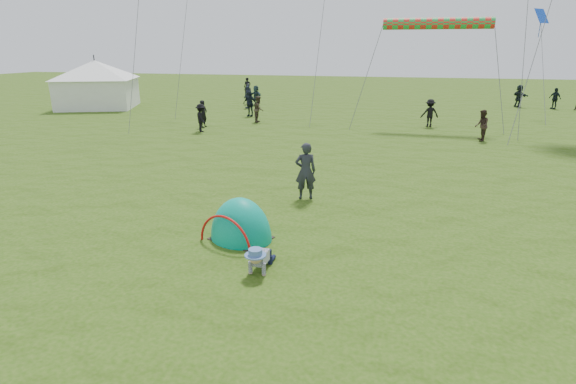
% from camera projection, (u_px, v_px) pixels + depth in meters
% --- Properties ---
extents(ground, '(140.00, 140.00, 0.00)m').
position_uv_depth(ground, '(294.00, 286.00, 9.02)').
color(ground, '#234809').
extents(crawling_toddler, '(0.61, 0.84, 0.63)m').
position_uv_depth(crawling_toddler, '(259.00, 258.00, 9.52)').
color(crawling_toddler, black).
rests_on(crawling_toddler, ground).
extents(popup_tent, '(2.00, 1.83, 2.12)m').
position_uv_depth(popup_tent, '(241.00, 238.00, 11.26)').
color(popup_tent, '#018A68').
rests_on(popup_tent, ground).
extents(standing_adult, '(0.76, 0.62, 1.80)m').
position_uv_depth(standing_adult, '(306.00, 171.00, 13.98)').
color(standing_adult, '#24262D').
rests_on(standing_adult, ground).
extents(event_marquee, '(7.38, 7.38, 3.91)m').
position_uv_depth(event_marquee, '(97.00, 82.00, 35.39)').
color(event_marquee, white).
rests_on(event_marquee, ground).
extents(crowd_person_0, '(0.46, 0.63, 1.60)m').
position_uv_depth(crowd_person_0, '(204.00, 114.00, 26.82)').
color(crowd_person_0, black).
rests_on(crowd_person_0, ground).
extents(crowd_person_1, '(0.62, 0.79, 1.59)m').
position_uv_depth(crowd_person_1, '(482.00, 125.00, 22.82)').
color(crowd_person_1, '#33241E').
rests_on(crowd_person_1, ground).
extents(crowd_person_2, '(0.66, 1.09, 1.74)m').
position_uv_depth(crowd_person_2, '(248.00, 97.00, 35.28)').
color(crowd_person_2, '#282F44').
rests_on(crowd_person_2, ground).
extents(crowd_person_5, '(1.54, 1.20, 1.63)m').
position_uv_depth(crowd_person_5, '(256.00, 96.00, 36.99)').
color(crowd_person_5, '#20333A').
rests_on(crowd_person_5, ground).
extents(crowd_person_6, '(0.65, 0.45, 1.72)m').
position_uv_depth(crowd_person_6, '(248.00, 94.00, 37.75)').
color(crowd_person_6, '#20222A').
rests_on(crowd_person_6, ground).
extents(crowd_person_8, '(0.90, 0.99, 1.62)m').
position_uv_depth(crowd_person_8, '(555.00, 98.00, 34.86)').
color(crowd_person_8, black).
rests_on(crowd_person_8, ground).
extents(crowd_person_9, '(1.10, 1.16, 1.58)m').
position_uv_depth(crowd_person_9, '(201.00, 118.00, 25.32)').
color(crowd_person_9, black).
rests_on(crowd_person_9, ground).
extents(crowd_person_11, '(1.14, 1.70, 1.76)m').
position_uv_depth(crowd_person_11, '(519.00, 96.00, 35.99)').
color(crowd_person_11, black).
rests_on(crowd_person_11, ground).
extents(crowd_person_12, '(0.73, 0.56, 1.79)m').
position_uv_depth(crowd_person_12, '(247.00, 87.00, 44.13)').
color(crowd_person_12, black).
rests_on(crowd_person_12, ground).
extents(crowd_person_13, '(0.73, 0.88, 1.64)m').
position_uv_depth(crowd_person_13, '(259.00, 109.00, 28.68)').
color(crowd_person_13, '#3E3328').
rests_on(crowd_person_13, ground).
extents(crowd_person_14, '(1.07, 0.61, 1.73)m').
position_uv_depth(crowd_person_14, '(250.00, 104.00, 31.09)').
color(crowd_person_14, black).
rests_on(crowd_person_14, ground).
extents(crowd_person_15, '(1.20, 0.89, 1.65)m').
position_uv_depth(crowd_person_15, '(430.00, 113.00, 26.99)').
color(crowd_person_15, black).
rests_on(crowd_person_15, ground).
extents(rainbow_tube_kite, '(6.00, 0.64, 0.64)m').
position_uv_depth(rainbow_tube_kite, '(437.00, 23.00, 25.33)').
color(rainbow_tube_kite, red).
extents(diamond_kite_4, '(1.17, 1.17, 0.96)m').
position_uv_depth(diamond_kite_4, '(542.00, 16.00, 30.32)').
color(diamond_kite_4, blue).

